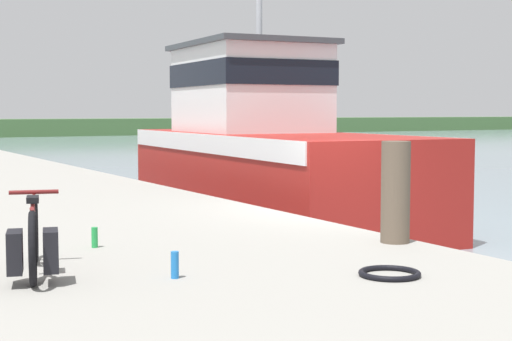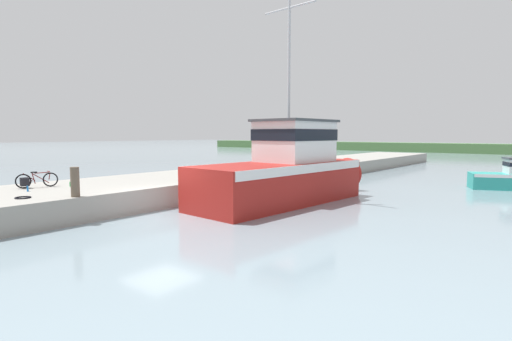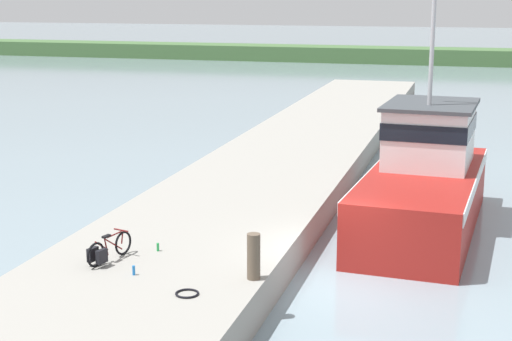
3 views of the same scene
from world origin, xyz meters
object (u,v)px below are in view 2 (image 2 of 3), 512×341
Objects in this scene: water_bottle_on_curb at (70,184)px; mooring_post at (75,182)px; fishing_boat_main at (287,170)px; water_bottle_by_bike at (28,189)px; bicycle_touring at (33,180)px.

mooring_post is at bearing -23.26° from water_bottle_on_curb.
fishing_boat_main is 9.79m from water_bottle_on_curb.
fishing_boat_main is at bearing 50.64° from water_bottle_on_curb.
mooring_post reaches higher than water_bottle_by_bike.
water_bottle_on_curb is at bearing 156.74° from mooring_post.
bicycle_touring is 1.48m from water_bottle_on_curb.
water_bottle_on_curb is (-6.20, -7.56, -0.45)m from fishing_boat_main.
fishing_boat_main is at bearing 69.54° from mooring_post.
water_bottle_by_bike is at bearing -17.00° from bicycle_touring.
fishing_boat_main is 9.40m from mooring_post.
bicycle_touring is 7.62× the size of water_bottle_on_curb.
fishing_boat_main is at bearing 65.02° from bicycle_touring.
water_bottle_on_curb is at bearing 66.64° from bicycle_touring.
fishing_boat_main is 52.68× the size of water_bottle_on_curb.
fishing_boat_main reaches higher than water_bottle_by_bike.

